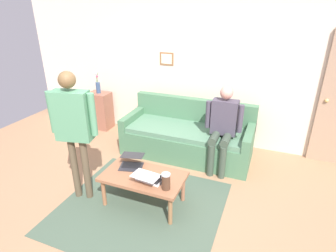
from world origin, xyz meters
name	(u,v)px	position (x,y,z in m)	size (l,w,h in m)	color
ground_plane	(147,208)	(0.00, 0.00, 0.00)	(7.68, 7.68, 0.00)	#9E7554
area_rug	(141,207)	(0.08, 0.01, 0.00)	(1.96, 1.80, 0.01)	#445746
back_wall	(200,66)	(0.00, -2.20, 1.35)	(7.04, 0.11, 2.70)	beige
couch	(188,137)	(-0.03, -1.52, 0.31)	(2.09, 0.86, 0.88)	#497653
coffee_table	(143,179)	(0.08, -0.09, 0.37)	(1.01, 0.57, 0.42)	#955E40
laptop_left	(149,178)	(-0.03, -0.01, 0.46)	(0.35, 0.35, 0.12)	silver
laptop_center	(132,162)	(0.32, -0.23, 0.46)	(0.36, 0.38, 0.13)	#28282D
french_press	(166,181)	(-0.28, 0.06, 0.52)	(0.12, 0.10, 0.23)	#4C3323
side_shelf	(101,111)	(1.94, -1.89, 0.37)	(0.42, 0.32, 0.74)	#935946
flower_vase	(98,85)	(1.95, -1.89, 0.90)	(0.10, 0.10, 0.43)	#374E74
person_standing	(73,122)	(0.88, 0.09, 1.07)	(0.59, 0.27, 1.67)	brown
person_seated	(223,124)	(-0.63, -1.29, 0.73)	(0.55, 0.51, 1.28)	#3A483A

